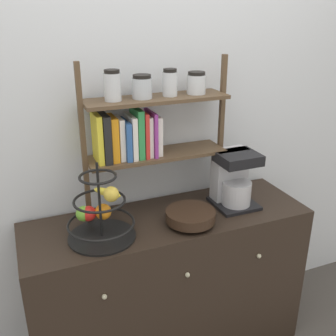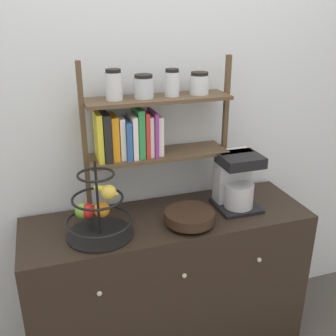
{
  "view_description": "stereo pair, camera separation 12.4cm",
  "coord_description": "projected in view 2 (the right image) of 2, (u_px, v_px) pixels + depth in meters",
  "views": [
    {
      "loc": [
        -0.67,
        -1.4,
        1.85
      ],
      "look_at": [
        -0.0,
        0.23,
        1.13
      ],
      "focal_mm": 42.0,
      "sensor_mm": 36.0,
      "label": 1
    },
    {
      "loc": [
        -0.55,
        -1.44,
        1.85
      ],
      "look_at": [
        -0.0,
        0.23,
        1.13
      ],
      "focal_mm": 42.0,
      "sensor_mm": 36.0,
      "label": 2
    }
  ],
  "objects": [
    {
      "name": "shelf_hutch",
      "position": [
        143.0,
        124.0,
        1.92
      ],
      "size": [
        0.76,
        0.2,
        0.78
      ],
      "color": "brown",
      "rests_on": "sideboard"
    },
    {
      "name": "sideboard",
      "position": [
        168.0,
        285.0,
        2.17
      ],
      "size": [
        1.47,
        0.49,
        0.86
      ],
      "color": "black",
      "rests_on": "ground_plane"
    },
    {
      "name": "wooden_bowl",
      "position": [
        190.0,
        217.0,
        1.92
      ],
      "size": [
        0.25,
        0.25,
        0.07
      ],
      "color": "black",
      "rests_on": "sideboard"
    },
    {
      "name": "wall_back",
      "position": [
        152.0,
        119.0,
        2.08
      ],
      "size": [
        7.0,
        0.05,
        2.6
      ],
      "primitive_type": "cube",
      "color": "silver",
      "rests_on": "ground_plane"
    },
    {
      "name": "fruit_stand",
      "position": [
        98.0,
        212.0,
        1.81
      ],
      "size": [
        0.31,
        0.31,
        0.37
      ],
      "color": "black",
      "rests_on": "sideboard"
    },
    {
      "name": "coffee_maker",
      "position": [
        236.0,
        181.0,
        2.07
      ],
      "size": [
        0.22,
        0.23,
        0.3
      ],
      "color": "black",
      "rests_on": "sideboard"
    }
  ]
}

